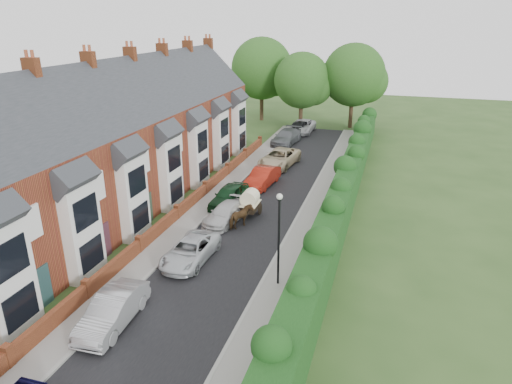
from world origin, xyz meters
TOP-DOWN VIEW (x-y plane):
  - ground at (0.00, 0.00)m, footprint 140.00×140.00m
  - road at (-0.50, 11.00)m, footprint 6.00×58.00m
  - pavement_hedge_side at (3.60, 11.00)m, footprint 2.20×58.00m
  - pavement_house_side at (-4.35, 11.00)m, footprint 1.70×58.00m
  - kerb_hedge_side at (2.55, 11.00)m, footprint 0.18×58.00m
  - kerb_house_side at (-3.55, 11.00)m, footprint 0.18×58.00m
  - hedge at (5.40, 11.00)m, footprint 2.10×58.00m
  - terrace_row at (-10.87, 9.98)m, footprint 9.05×40.50m
  - garden_wall_row at (-5.35, 10.00)m, footprint 0.35×40.35m
  - lamppost at (3.40, 4.00)m, footprint 0.32×0.32m
  - tree_far_left at (-2.65, 40.08)m, footprint 7.14×6.80m
  - tree_far_right at (3.39, 42.08)m, footprint 7.98×7.60m
  - tree_far_back at (-8.59, 43.08)m, footprint 8.40×8.00m
  - car_silver_a at (-2.96, -1.36)m, footprint 1.83×4.59m
  - car_silver_b at (-2.05, 5.00)m, footprint 2.29×4.75m
  - car_white at (-1.99, 10.60)m, footprint 2.44×4.61m
  - car_green at (-2.77, 13.42)m, footprint 2.13×4.64m
  - car_red at (-1.60, 18.20)m, footprint 2.09×4.78m
  - car_beige at (-1.60, 23.80)m, footprint 3.34×6.02m
  - car_grey at (-2.84, 31.78)m, footprint 2.78×5.65m
  - car_black at (-2.57, 36.73)m, footprint 2.37×4.79m
  - horse at (-0.70, 10.07)m, footprint 1.47×1.98m
  - horse_cart at (-0.70, 12.01)m, footprint 1.24×2.73m
  - car_extra_far at (-2.25, 37.53)m, footprint 2.62×5.48m

SIDE VIEW (x-z plane):
  - ground at x=0.00m, z-range 0.00..0.00m
  - road at x=-0.50m, z-range 0.00..0.02m
  - pavement_hedge_side at x=3.60m, z-range 0.00..0.12m
  - pavement_house_side at x=-4.35m, z-range 0.00..0.12m
  - kerb_hedge_side at x=2.55m, z-range 0.00..0.13m
  - kerb_house_side at x=-3.55m, z-range 0.00..0.13m
  - garden_wall_row at x=-5.35m, z-range -0.09..1.01m
  - car_white at x=-1.99m, z-range 0.00..1.27m
  - car_silver_b at x=-2.05m, z-range 0.00..1.30m
  - car_silver_a at x=-2.96m, z-range 0.00..1.49m
  - car_extra_far at x=-2.25m, z-range 0.00..1.51m
  - horse at x=-0.70m, z-range 0.00..1.52m
  - car_red at x=-1.60m, z-range 0.00..1.53m
  - car_green at x=-2.77m, z-range 0.00..1.54m
  - car_black at x=-2.57m, z-range 0.00..1.57m
  - car_grey at x=-2.84m, z-range 0.00..1.58m
  - car_beige at x=-1.60m, z-range 0.00..1.59m
  - horse_cart at x=-0.70m, z-range 0.14..2.11m
  - hedge at x=5.40m, z-range 0.18..3.03m
  - lamppost at x=3.40m, z-range 0.72..5.88m
  - terrace_row at x=-10.87m, z-range -1.28..10.22m
  - tree_far_left at x=-2.65m, z-range 1.07..10.36m
  - tree_far_right at x=3.39m, z-range 1.16..11.47m
  - tree_far_back at x=-8.59m, z-range 1.21..12.03m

